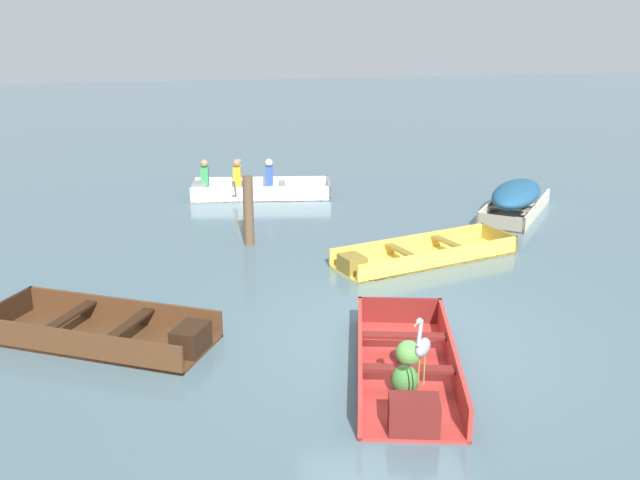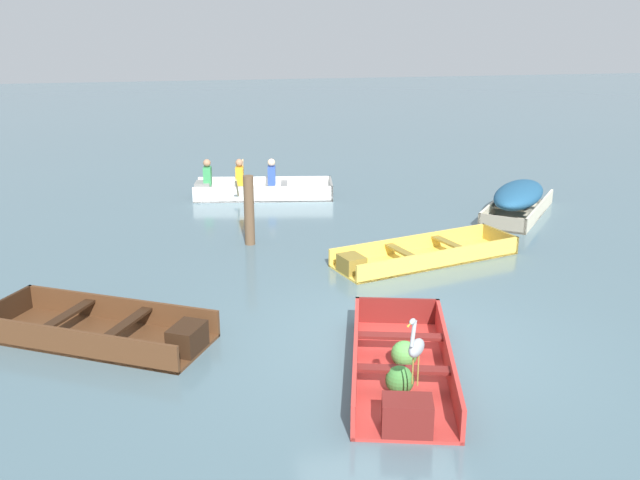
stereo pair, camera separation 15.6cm
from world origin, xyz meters
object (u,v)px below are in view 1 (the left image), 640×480
skiff_yellow_near_moored (419,255)px  mooring_post (248,211)px  skiff_dark_varnish_far_moored (109,332)px  heron_on_dinghy (422,346)px  skiff_cream_mid_moored (516,197)px  rowboat_white_with_crew (252,188)px  dinghy_red_foreground (407,369)px

skiff_yellow_near_moored → mooring_post: size_ratio=2.66×
skiff_dark_varnish_far_moored → heron_on_dinghy: 4.44m
skiff_dark_varnish_far_moored → skiff_yellow_near_moored: bearing=23.8°
skiff_cream_mid_moored → rowboat_white_with_crew: 6.16m
skiff_yellow_near_moored → mooring_post: 3.33m
skiff_yellow_near_moored → skiff_dark_varnish_far_moored: 5.68m
skiff_yellow_near_moored → rowboat_white_with_crew: 5.78m
rowboat_white_with_crew → skiff_dark_varnish_far_moored: bearing=-110.2°
heron_on_dinghy → skiff_cream_mid_moored: bearing=57.2°
rowboat_white_with_crew → mooring_post: (-0.46, -3.68, 0.46)m
dinghy_red_foreground → heron_on_dinghy: 1.11m
dinghy_red_foreground → rowboat_white_with_crew: (-0.82, 9.38, 0.06)m
skiff_cream_mid_moored → mooring_post: mooring_post is taller
skiff_yellow_near_moored → heron_on_dinghy: size_ratio=4.26×
skiff_dark_varnish_far_moored → heron_on_dinghy: bearing=-37.5°
dinghy_red_foreground → skiff_cream_mid_moored: size_ratio=1.10×
skiff_cream_mid_moored → mooring_post: bearing=-170.7°
dinghy_red_foreground → skiff_cream_mid_moored: bearing=54.8°
skiff_cream_mid_moored → heron_on_dinghy: 8.95m
dinghy_red_foreground → heron_on_dinghy: size_ratio=3.77×
skiff_cream_mid_moored → mooring_post: size_ratio=2.13×
heron_on_dinghy → mooring_post: mooring_post is taller
skiff_dark_varnish_far_moored → heron_on_dinghy: size_ratio=3.92×
rowboat_white_with_crew → skiff_cream_mid_moored: bearing=-26.0°
dinghy_red_foreground → skiff_cream_mid_moored: (4.72, 6.68, 0.24)m
dinghy_red_foreground → mooring_post: size_ratio=2.36×
dinghy_red_foreground → skiff_dark_varnish_far_moored: 4.04m
heron_on_dinghy → dinghy_red_foreground: bearing=81.3°
mooring_post → skiff_yellow_near_moored: bearing=-28.5°
skiff_yellow_near_moored → dinghy_red_foreground: bearing=-111.2°
rowboat_white_with_crew → skiff_yellow_near_moored: bearing=-65.3°
skiff_yellow_near_moored → heron_on_dinghy: (-1.72, -4.95, 0.77)m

